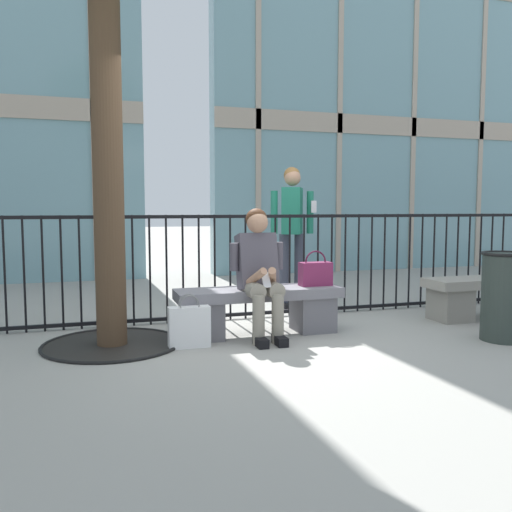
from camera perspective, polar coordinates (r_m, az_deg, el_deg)
ground_plane at (r=5.22m, az=0.33°, el=-8.32°), size 60.00×60.00×0.00m
stone_bench at (r=5.17m, az=0.33°, el=-5.39°), size 1.60×0.44×0.45m
seated_person_with_phone at (r=4.98m, az=0.39°, el=-1.38°), size 0.52×0.66×1.21m
handbag_on_bench at (r=5.31m, az=6.34°, el=-1.82°), size 0.32×0.14×0.35m
shopping_bag at (r=4.74m, az=-7.11°, el=-7.42°), size 0.36×0.12×0.47m
bystander_at_railing at (r=6.56m, az=3.87°, el=3.26°), size 0.55×0.44×1.71m
plaza_railing at (r=5.84m, az=-1.93°, el=-1.13°), size 7.42×0.04×1.14m
stone_bench_far at (r=6.52m, az=23.91°, el=-3.63°), size 1.60×0.44×0.45m
trash_can at (r=5.41m, az=24.90°, el=-3.83°), size 0.43×0.43×0.82m
building_facade_right at (r=12.24m, az=19.39°, el=20.49°), size 9.62×0.43×9.00m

